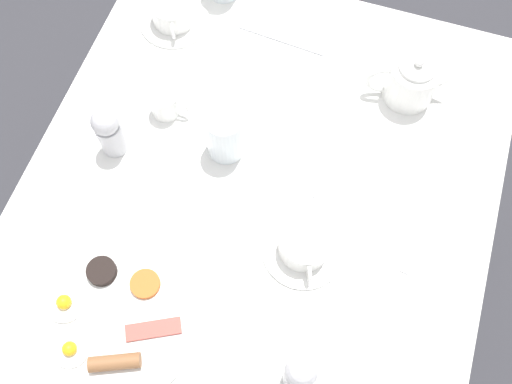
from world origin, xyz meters
The scene contains 13 objects.
ground_plane centered at (0.00, 0.00, 0.00)m, with size 8.00×8.00×0.00m, color #333338.
table centered at (0.00, 0.00, 0.63)m, with size 0.89×1.06×0.70m.
breakfast_plate centered at (-0.17, -0.30, 0.71)m, with size 0.31×0.31×0.04m.
teapot_near centered at (0.22, 0.32, 0.75)m, with size 0.18×0.10×0.12m.
teacup_with_saucer_left centered at (-0.30, 0.34, 0.73)m, with size 0.15×0.15×0.06m.
teacup_with_saucer_right centered at (0.12, -0.08, 0.73)m, with size 0.15×0.15×0.06m.
water_glass_tall centered at (-0.09, 0.08, 0.76)m, with size 0.08×0.08×0.11m.
creamer_jug centered at (-0.23, 0.12, 0.73)m, with size 0.08×0.06×0.06m.
pepper_grinder centered at (-0.30, 0.02, 0.77)m, with size 0.05×0.05×0.12m.
salt_grinder centered at (0.17, -0.30, 0.77)m, with size 0.05×0.05×0.12m.
fork_by_plate centered at (0.06, 0.10, 0.71)m, with size 0.11×0.13×0.00m.
knife_by_plate centered at (-0.06, 0.37, 0.71)m, with size 0.20×0.03×0.00m.
spoon_for_tea centered at (0.31, 0.02, 0.71)m, with size 0.04×0.16×0.00m.
Camera 1 is at (0.14, -0.44, 1.75)m, focal length 42.00 mm.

